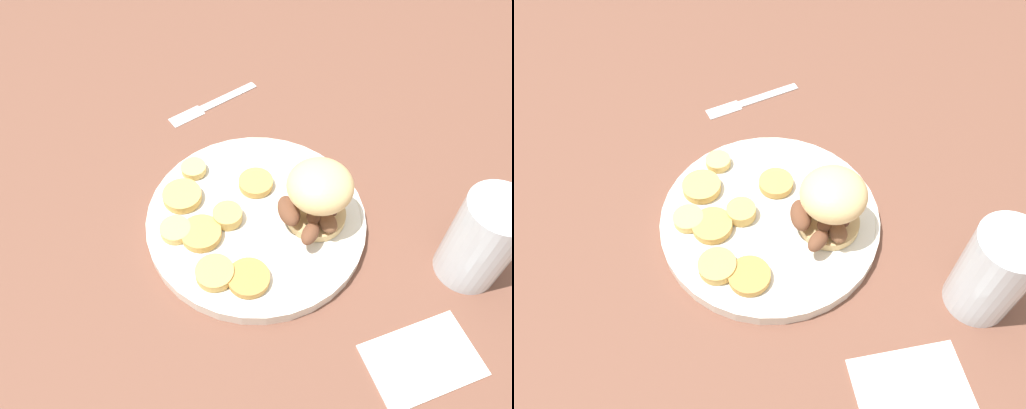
# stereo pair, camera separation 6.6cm
# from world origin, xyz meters

# --- Properties ---
(ground_plane) EXTENTS (4.00, 4.00, 0.00)m
(ground_plane) POSITION_xyz_m (0.00, 0.00, 0.00)
(ground_plane) COLOR brown
(dinner_plate) EXTENTS (0.30, 0.30, 0.02)m
(dinner_plate) POSITION_xyz_m (0.00, 0.00, 0.01)
(dinner_plate) COLOR white
(dinner_plate) RESTS_ON ground_plane
(sandwich) EXTENTS (0.10, 0.10, 0.10)m
(sandwich) POSITION_xyz_m (-0.03, 0.07, 0.07)
(sandwich) COLOR tan
(sandwich) RESTS_ON dinner_plate
(potato_round_0) EXTENTS (0.04, 0.04, 0.02)m
(potato_round_0) POSITION_xyz_m (0.02, -0.03, 0.03)
(potato_round_0) COLOR tan
(potato_round_0) RESTS_ON dinner_plate
(potato_round_1) EXTENTS (0.04, 0.04, 0.01)m
(potato_round_1) POSITION_xyz_m (-0.03, -0.12, 0.03)
(potato_round_1) COLOR #DBB766
(potato_round_1) RESTS_ON dinner_plate
(potato_round_2) EXTENTS (0.05, 0.05, 0.01)m
(potato_round_2) POSITION_xyz_m (0.11, -0.00, 0.03)
(potato_round_2) COLOR tan
(potato_round_2) RESTS_ON dinner_plate
(potato_round_3) EXTENTS (0.04, 0.04, 0.01)m
(potato_round_3) POSITION_xyz_m (0.08, -0.08, 0.03)
(potato_round_3) COLOR #DBB766
(potato_round_3) RESTS_ON dinner_plate
(potato_round_4) EXTENTS (0.05, 0.05, 0.01)m
(potato_round_4) POSITION_xyz_m (0.06, -0.05, 0.03)
(potato_round_4) COLOR tan
(potato_round_4) RESTS_ON dinner_plate
(potato_round_5) EXTENTS (0.05, 0.05, 0.01)m
(potato_round_5) POSITION_xyz_m (0.02, -0.10, 0.03)
(potato_round_5) COLOR tan
(potato_round_5) RESTS_ON dinner_plate
(potato_round_6) EXTENTS (0.05, 0.05, 0.01)m
(potato_round_6) POSITION_xyz_m (-0.05, -0.03, 0.03)
(potato_round_6) COLOR tan
(potato_round_6) RESTS_ON dinner_plate
(potato_round_7) EXTENTS (0.05, 0.05, 0.01)m
(potato_round_7) POSITION_xyz_m (0.09, 0.04, 0.03)
(potato_round_7) COLOR #BC8942
(potato_round_7) RESTS_ON dinner_plate
(fork) EXTENTS (0.16, 0.09, 0.00)m
(fork) POSITION_xyz_m (-0.18, -0.19, 0.00)
(fork) COLOR silver
(fork) RESTS_ON ground_plane
(drinking_glass) EXTENTS (0.08, 0.08, 0.14)m
(drinking_glass) POSITION_xyz_m (-0.07, 0.27, 0.07)
(drinking_glass) COLOR silver
(drinking_glass) RESTS_ON ground_plane
(napkin) EXTENTS (0.15, 0.15, 0.01)m
(napkin) POSITION_xyz_m (0.08, 0.27, 0.00)
(napkin) COLOR white
(napkin) RESTS_ON ground_plane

